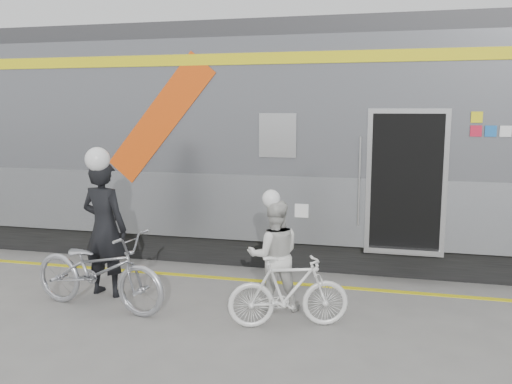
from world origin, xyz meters
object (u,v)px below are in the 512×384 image
(man, at_px, (105,228))
(bicycle_right, at_px, (289,292))
(bicycle_left, at_px, (99,270))
(woman, at_px, (274,255))

(man, distance_m, bicycle_right, 2.88)
(man, xyz_separation_m, bicycle_right, (2.78, -0.54, -0.53))
(bicycle_left, distance_m, woman, 2.36)
(man, bearing_deg, bicycle_right, 178.36)
(bicycle_left, height_order, woman, woman)
(man, height_order, woman, man)
(man, relative_size, bicycle_left, 0.95)
(bicycle_left, relative_size, bicycle_right, 1.37)
(woman, bearing_deg, man, -18.23)
(woman, bearing_deg, bicycle_left, -4.67)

